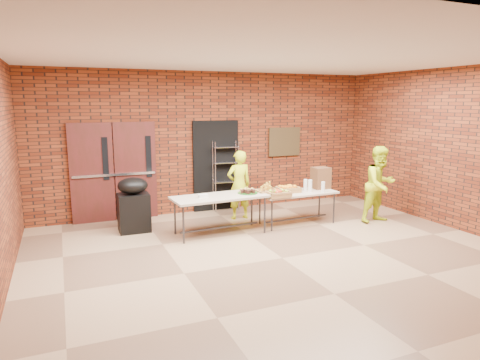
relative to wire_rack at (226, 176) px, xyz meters
name	(u,v)px	position (x,y,z in m)	size (l,w,h in m)	color
room	(284,161)	(-0.29, -3.32, 0.79)	(8.08, 7.08, 3.28)	brown
double_doors	(114,172)	(-2.49, 0.12, 0.24)	(1.78, 0.12, 2.10)	#4B1516
dark_doorway	(216,166)	(-0.19, 0.14, 0.24)	(1.10, 0.06, 2.10)	black
bronze_plaque	(284,142)	(1.61, 0.13, 0.74)	(0.85, 0.04, 0.70)	#3C2E18
wire_rack	(226,176)	(0.00, 0.00, 0.00)	(0.60, 0.20, 1.63)	#B2B2B9
table_left	(220,199)	(-0.77, -1.68, -0.13)	(1.86, 0.86, 0.75)	tan
table_right	(297,195)	(0.96, -1.64, -0.20)	(1.66, 0.74, 0.67)	tan
basket_bananas	(267,192)	(0.26, -1.65, -0.08)	(0.43, 0.34, 0.13)	#A57442
basket_oranges	(288,189)	(0.77, -1.57, -0.08)	(0.45, 0.35, 0.14)	#A57442
basket_apples	(278,193)	(0.39, -1.86, -0.08)	(0.45, 0.35, 0.14)	#A57442
muffin_tray	(248,191)	(-0.18, -1.67, -0.02)	(0.39, 0.39, 0.10)	#1A5516
napkin_box	(203,196)	(-1.10, -1.68, -0.04)	(0.18, 0.12, 0.06)	silver
coffee_dispenser	(321,178)	(1.62, -1.49, 0.09)	(0.35, 0.31, 0.46)	brown
cup_stack_front	(310,186)	(1.21, -1.72, -0.01)	(0.09, 0.09, 0.26)	silver
cup_stack_mid	(323,187)	(1.43, -1.87, -0.03)	(0.07, 0.07, 0.22)	silver
cup_stack_back	(306,185)	(1.19, -1.57, -0.02)	(0.08, 0.08, 0.24)	silver
covered_grill	(134,204)	(-2.27, -0.86, -0.27)	(0.60, 0.51, 1.08)	black
volunteer_woman	(239,185)	(0.00, -0.80, -0.07)	(0.55, 0.36, 1.50)	#C9DE18
volunteer_man	(380,184)	(2.63, -2.19, -0.01)	(0.78, 0.61, 1.61)	#C9DE18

